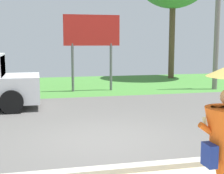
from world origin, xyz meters
TOP-DOWN VIEW (x-y plane):
  - ground_plane at (0.00, 2.95)m, footprint 40.00×22.00m
  - utility_pole at (6.93, 6.91)m, footprint 1.80×0.24m
  - roadside_billboard at (1.06, 7.70)m, footprint 2.60×0.12m

SIDE VIEW (x-z plane):
  - ground_plane at x=0.00m, z-range -0.15..0.05m
  - roadside_billboard at x=1.06m, z-range 0.80..4.30m
  - utility_pole at x=6.93m, z-range 0.17..7.04m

